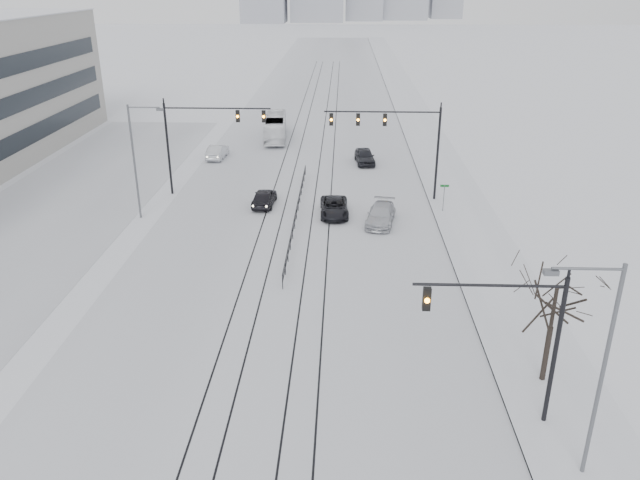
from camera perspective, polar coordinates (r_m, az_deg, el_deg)
The scene contains 19 objects.
road at distance 78.18m, azimuth -0.55°, elevation 9.81°, with size 22.00×260.00×0.02m, color silver.
sidewalk_east at distance 78.72m, azimuth 9.45°, elevation 9.64°, with size 5.00×260.00×0.16m, color silver.
curb at distance 78.45m, azimuth 7.65°, elevation 9.69°, with size 0.10×260.00×0.12m, color gray.
parking_strip at distance 58.97m, azimuth -21.59°, elevation 3.77°, with size 14.00×60.00×0.03m, color silver.
tram_rails at distance 58.91m, azimuth -1.45°, elevation 5.39°, with size 5.30×180.00×0.01m.
traffic_mast_near at distance 26.70m, azimuth 17.69°, elevation -7.92°, with size 6.10×0.37×7.00m.
traffic_mast_ne at distance 52.64m, azimuth 7.17°, elevation 9.57°, with size 9.60×0.37×8.00m.
traffic_mast_nw at distance 54.81m, azimuth -10.83°, elevation 9.68°, with size 9.10×0.37×8.00m.
street_light_east at distance 24.59m, azimuth 23.98°, elevation -10.02°, with size 2.73×0.25×9.00m.
street_light_west at distance 50.27m, azimuth -16.37°, elevation 7.54°, with size 2.73×0.25×9.00m.
bare_tree at distance 29.95m, azimuth 20.72°, elevation -5.01°, with size 4.40×4.40×6.10m.
median_fence at distance 49.31m, azimuth -2.16°, elevation 2.45°, with size 0.06×24.00×1.00m.
street_sign at distance 51.37m, azimuth 11.27°, elevation 4.14°, with size 0.70×0.06×2.40m.
sedan_sb_inner at distance 52.49m, azimuth -5.13°, elevation 3.90°, with size 1.72×4.27×1.45m, color black.
sedan_sb_outer at distance 67.33m, azimuth -9.37°, elevation 7.97°, with size 1.53×4.40×1.45m, color silver.
sedan_nb_front at distance 50.17m, azimuth 1.31°, elevation 3.00°, with size 2.21×4.79×1.33m, color black.
sedan_nb_right at distance 48.65m, azimuth 5.58°, elevation 2.30°, with size 2.00×4.91×1.43m, color #B8BAC1.
sedan_nb_far at distance 64.69m, azimuth 4.11°, elevation 7.64°, with size 1.81×4.49×1.53m, color black.
box_truck at distance 74.72m, azimuth -4.10°, elevation 10.23°, with size 2.37×10.13×2.82m, color white.
Camera 1 is at (3.56, -16.06, 17.77)m, focal length 35.00 mm.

